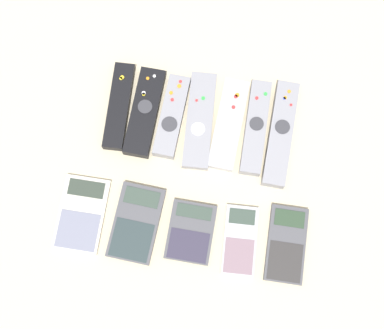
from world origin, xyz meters
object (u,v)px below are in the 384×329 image
Objects in this scene: remote_4 at (229,124)px; calculator_0 at (82,214)px; remote_3 at (199,120)px; calculator_4 at (286,244)px; remote_0 at (119,106)px; calculator_1 at (136,223)px; remote_2 at (172,117)px; calculator_2 at (191,232)px; calculator_3 at (240,240)px; remote_5 at (256,128)px; remote_1 at (145,112)px; remote_6 at (281,134)px.

remote_4 is 1.31× the size of calculator_0.
remote_3 is 1.39× the size of calculator_4.
calculator_1 is at bearing -73.71° from remote_0.
calculator_2 is (0.08, -0.22, -0.01)m from remote_2.
remote_2 is 0.84× the size of remote_3.
calculator_4 is (0.09, 0.01, 0.00)m from calculator_3.
calculator_0 is (-0.20, -0.23, -0.00)m from remote_3.
remote_0 is 1.21× the size of calculator_1.
calculator_3 is at bearing -90.12° from remote_5.
calculator_0 is 0.96× the size of calculator_1.
remote_2 is at bearing 178.57° from remote_3.
remote_0 is 0.23m from calculator_0.
remote_0 is 1.59× the size of calculator_2.
remote_0 is 0.17m from remote_3.
remote_0 reaches higher than calculator_0.
remote_2 is at bearing 84.92° from calculator_1.
remote_2 is 0.06m from remote_3.
remote_5 reaches higher than remote_3.
remote_4 is (0.17, 0.00, -0.00)m from remote_1.
remote_5 reaches higher than remote_1.
calculator_4 is at bearing -33.12° from remote_1.
remote_0 is 0.33m from remote_6.
remote_5 is at bearing 2.33° from remote_1.
remote_4 reaches higher than calculator_4.
remote_1 reaches higher than calculator_0.
remote_3 is 1.39× the size of calculator_0.
calculator_4 is at bearing -78.55° from remote_6.
remote_0 is 0.96× the size of remote_4.
remote_4 is 0.23m from calculator_2.
calculator_1 reaches higher than calculator_0.
calculator_4 is (0.09, -0.22, -0.01)m from remote_5.
calculator_4 is (0.26, -0.22, -0.01)m from remote_2.
remote_6 is 1.88× the size of calculator_2.
calculator_3 is (0.23, -0.22, -0.01)m from remote_1.
remote_4 is 1.66× the size of calculator_2.
remote_1 is at bearing 68.89° from calculator_0.
remote_3 reaches higher than calculator_3.
calculator_3 is at bearing -50.30° from remote_2.
calculator_1 is 1.11× the size of calculator_3.
calculator_1 is (-0.20, -0.23, -0.01)m from remote_5.
remote_0 is 1.35× the size of calculator_3.
remote_3 is at bearing -3.85° from remote_0.
calculator_0 is at bearing -177.54° from calculator_1.
remote_2 is (0.11, -0.01, 0.00)m from remote_0.
remote_3 is at bearing 71.70° from calculator_1.
remote_2 is 0.90× the size of remote_4.
calculator_3 is (0.17, -0.22, -0.01)m from remote_2.
remote_6 reaches higher than remote_0.
calculator_2 and calculator_4 have the same top height.
remote_3 reaches higher than remote_4.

